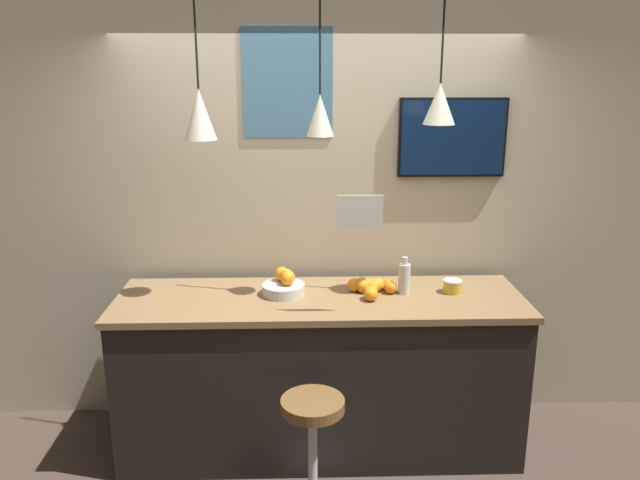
{
  "coord_description": "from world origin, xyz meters",
  "views": [
    {
      "loc": [
        -0.11,
        -2.8,
        2.31
      ],
      "look_at": [
        0.0,
        0.67,
        1.34
      ],
      "focal_mm": 35.0,
      "sensor_mm": 36.0,
      "label": 1
    }
  ],
  "objects_px": {
    "fruit_bowl": "(284,285)",
    "bar_stool": "(313,444)",
    "juice_bottle": "(404,278)",
    "spread_jar": "(452,286)",
    "mounted_tv": "(452,138)"
  },
  "relations": [
    {
      "from": "mounted_tv",
      "to": "bar_stool",
      "type": "bearing_deg",
      "value": -130.47
    },
    {
      "from": "bar_stool",
      "to": "spread_jar",
      "type": "xyz_separation_m",
      "value": [
        0.86,
        0.68,
        0.62
      ]
    },
    {
      "from": "spread_jar",
      "to": "mounted_tv",
      "type": "distance_m",
      "value": 0.93
    },
    {
      "from": "fruit_bowl",
      "to": "spread_jar",
      "type": "height_order",
      "value": "fruit_bowl"
    },
    {
      "from": "spread_jar",
      "to": "mounted_tv",
      "type": "bearing_deg",
      "value": 83.99
    },
    {
      "from": "fruit_bowl",
      "to": "bar_stool",
      "type": "bearing_deg",
      "value": -77.26
    },
    {
      "from": "bar_stool",
      "to": "mounted_tv",
      "type": "relative_size",
      "value": 1.0
    },
    {
      "from": "fruit_bowl",
      "to": "spread_jar",
      "type": "distance_m",
      "value": 1.01
    },
    {
      "from": "juice_bottle",
      "to": "mounted_tv",
      "type": "xyz_separation_m",
      "value": [
        0.33,
        0.37,
        0.79
      ]
    },
    {
      "from": "juice_bottle",
      "to": "spread_jar",
      "type": "bearing_deg",
      "value": 0.0
    },
    {
      "from": "juice_bottle",
      "to": "mounted_tv",
      "type": "relative_size",
      "value": 0.34
    },
    {
      "from": "juice_bottle",
      "to": "mounted_tv",
      "type": "height_order",
      "value": "mounted_tv"
    },
    {
      "from": "juice_bottle",
      "to": "spread_jar",
      "type": "xyz_separation_m",
      "value": [
        0.29,
        0.0,
        -0.06
      ]
    },
    {
      "from": "fruit_bowl",
      "to": "juice_bottle",
      "type": "xyz_separation_m",
      "value": [
        0.72,
        -0.01,
        0.04
      ]
    },
    {
      "from": "bar_stool",
      "to": "fruit_bowl",
      "type": "distance_m",
      "value": 0.95
    }
  ]
}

